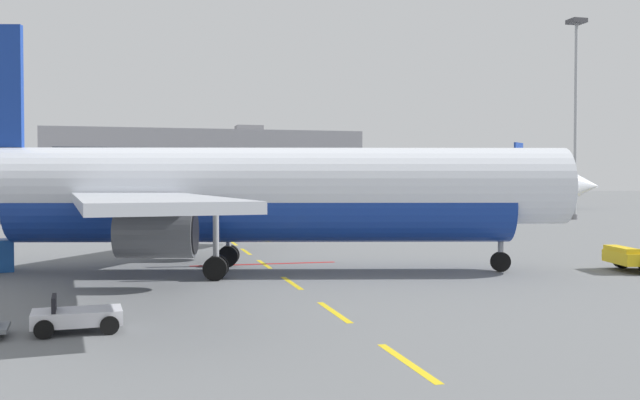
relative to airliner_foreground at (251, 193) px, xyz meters
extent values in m
plane|color=slate|center=(23.19, 21.21, -3.95)|extent=(400.00, 400.00, 0.00)
cube|color=yellow|center=(1.19, -18.27, -3.95)|extent=(0.24, 4.00, 0.01)
cube|color=yellow|center=(1.19, -11.27, -3.95)|extent=(0.24, 4.00, 0.01)
cube|color=yellow|center=(1.19, -4.12, -3.95)|extent=(0.24, 4.00, 0.01)
cube|color=yellow|center=(1.19, 3.17, -3.95)|extent=(0.24, 4.00, 0.01)
cube|color=yellow|center=(1.19, 10.13, -3.95)|extent=(0.24, 4.00, 0.01)
cube|color=yellow|center=(1.19, 16.54, -3.95)|extent=(0.24, 4.00, 0.01)
cube|color=yellow|center=(1.19, 23.41, -3.95)|extent=(0.24, 4.00, 0.01)
cube|color=yellow|center=(1.19, 28.97, -3.95)|extent=(0.24, 4.00, 0.01)
cube|color=yellow|center=(1.19, 35.18, -3.95)|extent=(0.24, 4.00, 0.01)
cube|color=yellow|center=(1.19, 42.13, -3.95)|extent=(0.24, 4.00, 0.01)
cube|color=yellow|center=(1.19, 49.17, -3.95)|extent=(0.24, 4.00, 0.01)
cube|color=yellow|center=(1.19, 55.56, -3.95)|extent=(0.24, 4.00, 0.01)
cube|color=yellow|center=(1.19, 61.37, -3.95)|extent=(0.24, 4.00, 0.01)
cube|color=yellow|center=(1.19, 68.40, -3.95)|extent=(0.24, 4.00, 0.01)
cube|color=#B21414|center=(1.19, 3.21, -3.95)|extent=(8.00, 0.40, 0.01)
cylinder|color=silver|center=(0.57, -0.13, 0.35)|extent=(30.18, 10.53, 3.80)
cylinder|color=navy|center=(0.57, -0.13, -0.69)|extent=(24.65, 8.96, 3.50)
cone|color=silver|center=(15.23, -3.55, 0.35)|extent=(4.25, 4.42, 3.72)
cube|color=#192333|center=(14.21, -3.31, 1.02)|extent=(2.20, 3.14, 0.60)
cube|color=#B7BCC6|center=(-1.37, 9.05, -0.12)|extent=(13.16, 16.93, 0.36)
cube|color=#B7BCC6|center=(-5.23, -7.51, -0.12)|extent=(6.60, 17.42, 0.36)
cylinder|color=#4C4F54|center=(-2.20, 6.16, -1.57)|extent=(3.59, 2.77, 2.10)
cylinder|color=black|center=(-0.64, 5.80, -1.57)|extent=(0.52, 1.77, 1.79)
cylinder|color=#4C4F54|center=(-4.70, -4.55, -1.57)|extent=(3.59, 2.77, 2.10)
cylinder|color=black|center=(-3.14, -4.92, -1.57)|extent=(0.52, 1.77, 1.79)
cylinder|color=gray|center=(12.16, -2.83, -2.12)|extent=(0.28, 0.28, 2.67)
cylinder|color=black|center=(12.16, -2.83, -3.45)|extent=(1.03, 0.50, 0.99)
cylinder|color=gray|center=(-0.79, 2.85, -2.09)|extent=(0.28, 0.28, 2.61)
cylinder|color=black|center=(-0.71, 3.19, -3.40)|extent=(1.15, 0.59, 1.10)
cylinder|color=black|center=(-0.87, 2.51, -3.40)|extent=(1.15, 0.59, 1.10)
cylinder|color=gray|center=(-1.97, -2.21, -2.09)|extent=(0.28, 0.28, 2.61)
cylinder|color=black|center=(-1.89, -1.87, -3.40)|extent=(1.15, 0.59, 1.10)
cylinder|color=black|center=(-2.05, -2.55, -3.40)|extent=(1.15, 0.59, 1.10)
cube|color=yellow|center=(18.05, -4.28, -2.83)|extent=(1.19, 2.61, 0.24)
cylinder|color=black|center=(19.03, -3.05, -3.50)|extent=(0.96, 0.57, 0.90)
cylinder|color=silver|center=(51.28, 72.08, 0.05)|extent=(23.34, 21.19, 3.54)
cylinder|color=navy|center=(51.28, 72.08, -0.92)|extent=(19.25, 17.53, 3.25)
cone|color=silver|center=(40.78, 62.82, 0.05)|extent=(4.74, 4.75, 3.47)
cone|color=silver|center=(62.27, 81.78, 0.49)|extent=(4.92, 4.84, 3.01)
cube|color=#192333|center=(41.51, 63.46, 0.67)|extent=(2.87, 2.97, 0.56)
cube|color=navy|center=(61.05, 80.70, 4.61)|extent=(3.29, 2.96, 5.58)
cube|color=silver|center=(63.51, 78.90, 0.76)|extent=(6.17, 6.44, 0.22)
cube|color=silver|center=(59.57, 83.37, 0.76)|extent=(6.17, 6.44, 0.22)
cube|color=#B7BCC6|center=(59.29, 68.60, -0.39)|extent=(10.10, 16.34, 0.34)
cube|color=#B7BCC6|center=(48.82, 80.46, -0.39)|extent=(15.98, 11.64, 0.34)
cylinder|color=#4C4F54|center=(57.55, 70.78, -1.74)|extent=(3.53, 3.44, 1.95)
cylinder|color=black|center=(56.43, 69.80, -1.74)|extent=(1.18, 1.32, 1.66)
cylinder|color=#4C4F54|center=(50.77, 78.46, -1.74)|extent=(3.53, 3.44, 1.95)
cylinder|color=black|center=(49.66, 77.47, -1.74)|extent=(1.18, 1.32, 1.66)
cylinder|color=gray|center=(42.98, 64.75, -2.25)|extent=(0.26, 0.26, 2.48)
cylinder|color=black|center=(42.98, 64.75, -3.49)|extent=(0.86, 0.80, 0.92)
cylinder|color=gray|center=(54.28, 71.50, -2.22)|extent=(0.26, 0.26, 2.43)
cylinder|color=black|center=(54.49, 71.26, -3.44)|extent=(0.98, 0.92, 1.02)
cylinder|color=black|center=(54.06, 71.74, -3.44)|extent=(0.98, 0.92, 1.02)
cylinder|color=gray|center=(51.08, 75.13, -2.22)|extent=(0.26, 0.26, 2.43)
cylinder|color=black|center=(51.29, 74.88, -3.44)|extent=(0.98, 0.92, 1.02)
cylinder|color=black|center=(50.86, 75.37, -3.44)|extent=(0.98, 0.92, 1.02)
cylinder|color=silver|center=(18.02, 86.50, -0.32)|extent=(12.63, 24.72, 3.21)
cylinder|color=#0F604C|center=(18.02, 86.50, -1.20)|extent=(10.59, 20.25, 2.95)
cone|color=silver|center=(13.19, 74.75, -0.32)|extent=(4.03, 3.93, 3.14)
cone|color=silver|center=(23.07, 98.80, 0.08)|extent=(3.87, 4.32, 2.73)
cube|color=#192333|center=(13.52, 75.57, 0.24)|extent=(2.74, 2.16, 0.51)
cube|color=#0F604C|center=(22.51, 97.43, 3.82)|extent=(1.69, 3.55, 5.07)
cube|color=silver|center=(25.23, 96.95, 0.32)|extent=(6.02, 4.55, 0.20)
cube|color=silver|center=(20.24, 99.00, 0.32)|extent=(6.02, 4.55, 0.20)
cube|color=#B7BCC6|center=(25.93, 86.87, -0.72)|extent=(13.42, 12.56, 0.30)
cube|color=#B7BCC6|center=(12.66, 92.33, -0.72)|extent=(14.55, 4.81, 0.30)
cylinder|color=#4C4F54|center=(23.64, 87.95, -1.94)|extent=(2.67, 3.17, 1.77)
cylinder|color=black|center=(23.12, 86.71, -1.94)|extent=(1.43, 0.67, 1.51)
cylinder|color=#4C4F54|center=(15.05, 91.49, -1.94)|extent=(2.67, 3.17, 1.77)
cylinder|color=black|center=(14.53, 90.24, -1.94)|extent=(1.43, 0.67, 1.51)
cylinder|color=gray|center=(14.20, 77.21, -2.41)|extent=(0.24, 0.24, 2.25)
cylinder|color=black|center=(14.20, 77.21, -3.53)|extent=(0.54, 0.86, 0.84)
cylinder|color=gray|center=(20.69, 87.23, -2.38)|extent=(0.24, 0.24, 2.20)
cylinder|color=black|center=(20.96, 87.11, -3.49)|extent=(0.63, 0.97, 0.93)
cylinder|color=black|center=(20.42, 87.34, -3.49)|extent=(0.63, 0.97, 0.93)
cylinder|color=gray|center=(16.63, 88.90, -2.38)|extent=(0.24, 0.24, 2.20)
cylinder|color=black|center=(16.90, 88.78, -3.49)|extent=(0.63, 0.97, 0.93)
cylinder|color=black|center=(16.36, 89.01, -3.49)|extent=(0.63, 0.97, 0.93)
cube|color=silver|center=(-7.19, -12.49, -3.49)|extent=(2.71, 1.61, 0.44)
cube|color=black|center=(-7.84, -12.54, -3.09)|extent=(0.21, 1.13, 0.56)
cylinder|color=black|center=(-6.34, -11.72, -3.67)|extent=(0.57, 0.23, 0.56)
cylinder|color=black|center=(-6.23, -13.11, -3.67)|extent=(0.57, 0.23, 0.56)
cylinder|color=black|center=(-8.15, -11.87, -3.67)|extent=(0.57, 0.23, 0.56)
cylinder|color=black|center=(-8.04, -13.26, -3.67)|extent=(0.57, 0.23, 0.56)
cylinder|color=slate|center=(43.61, 37.58, -3.65)|extent=(0.70, 0.70, 0.60)
cylinder|color=#9EA0A5|center=(43.61, 37.58, 7.39)|extent=(0.36, 0.36, 22.68)
cube|color=#3F3F44|center=(43.61, 37.58, 18.98)|extent=(1.80, 1.80, 0.50)
cube|color=gray|center=(8.53, 125.95, 3.74)|extent=(67.39, 22.26, 15.38)
cube|color=#192333|center=(8.53, 114.76, 4.51)|extent=(62.00, 0.12, 5.54)
cube|color=gray|center=(18.64, 125.95, 12.23)|extent=(6.00, 5.00, 1.60)
camera|label=1|loc=(-5.28, -34.88, 0.65)|focal=39.75mm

